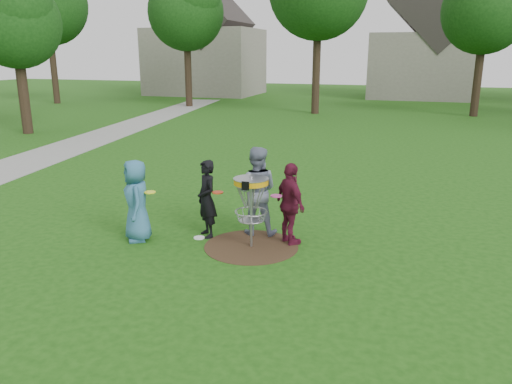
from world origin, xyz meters
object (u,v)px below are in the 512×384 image
(player_maroon, at_px, (290,204))
(disc_golf_basket, at_px, (251,195))
(player_grey, at_px, (256,191))
(player_black, at_px, (207,199))
(player_blue, at_px, (137,201))

(player_maroon, xyz_separation_m, disc_golf_basket, (-0.66, -0.39, 0.22))
(player_grey, height_order, disc_golf_basket, player_grey)
(player_black, relative_size, player_grey, 0.87)
(player_blue, relative_size, disc_golf_basket, 1.16)
(player_blue, height_order, player_black, player_blue)
(player_black, height_order, player_maroon, player_maroon)
(player_blue, distance_m, player_maroon, 2.97)
(disc_golf_basket, bearing_deg, player_grey, 100.37)
(player_blue, height_order, player_maroon, player_blue)
(player_blue, bearing_deg, player_black, 81.56)
(player_blue, height_order, player_grey, player_grey)
(player_blue, bearing_deg, player_grey, 81.81)
(player_grey, xyz_separation_m, player_maroon, (0.79, -0.34, -0.10))
(player_black, distance_m, disc_golf_basket, 1.08)
(player_black, bearing_deg, disc_golf_basket, 30.66)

